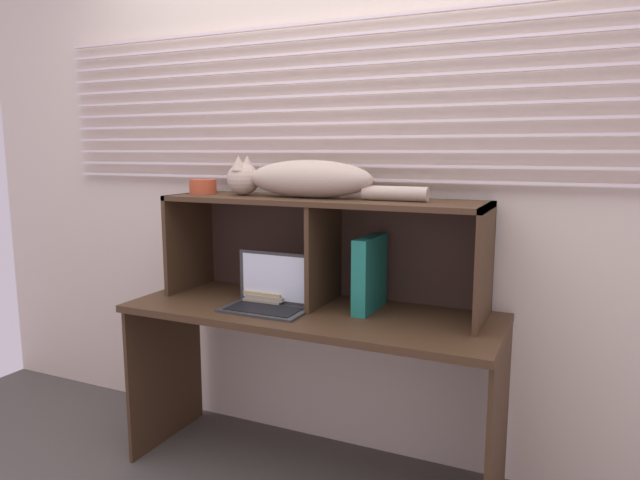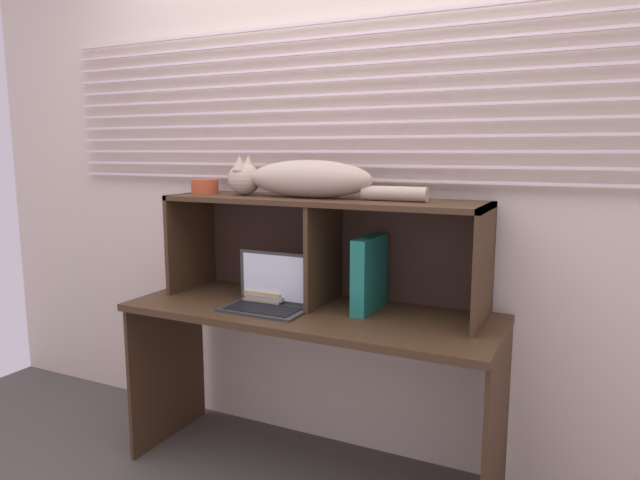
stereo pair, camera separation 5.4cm
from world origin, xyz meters
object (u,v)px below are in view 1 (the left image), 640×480
object	(u,v)px
small_basket	(203,187)
binder_upright	(370,273)
cat	(301,179)
book_stack	(276,293)
laptop	(269,296)

from	to	relation	value
small_basket	binder_upright	bearing A→B (deg)	0.00
cat	small_basket	bearing A→B (deg)	180.00
cat	book_stack	distance (m)	0.52
cat	book_stack	world-z (taller)	cat
laptop	small_basket	distance (m)	0.64
laptop	small_basket	xyz separation A→B (m)	(-0.43, 0.16, 0.44)
laptop	small_basket	bearing A→B (deg)	159.56
laptop	binder_upright	distance (m)	0.43
laptop	binder_upright	world-z (taller)	binder_upright
book_stack	small_basket	world-z (taller)	small_basket
cat	small_basket	distance (m)	0.51
binder_upright	small_basket	xyz separation A→B (m)	(-0.82, 0.00, 0.33)
laptop	book_stack	world-z (taller)	laptop
laptop	book_stack	size ratio (longest dim) A/B	1.32
binder_upright	book_stack	bearing A→B (deg)	179.83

